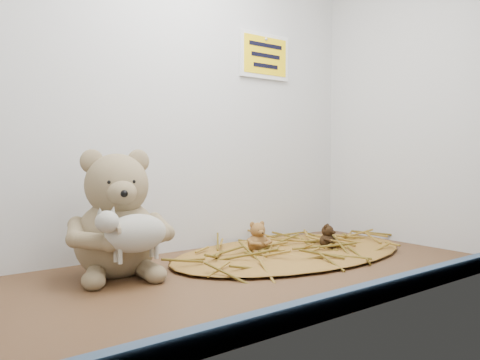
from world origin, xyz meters
TOP-DOWN VIEW (x-y plane):
  - alcove_shell at (0.00, 9.00)cm, footprint 120.40×60.20cm
  - front_rail at (0.00, -28.80)cm, footprint 119.28×2.20cm
  - straw_bed at (22.63, 8.99)cm, footprint 69.44×40.32cm
  - main_teddy at (-22.01, 15.89)cm, footprint 26.16×27.06cm
  - toy_lamb at (-22.01, 6.29)cm, footprint 16.41×10.02cm
  - mini_teddy_tan at (13.58, 12.43)cm, footprint 7.44×7.72cm
  - mini_teddy_brown at (31.68, 5.55)cm, footprint 7.19×7.29cm
  - wall_sign at (30.00, 29.40)cm, footprint 16.00×1.20cm

SIDE VIEW (x-z plane):
  - straw_bed at x=22.63cm, z-range 0.00..1.34cm
  - front_rail at x=0.00cm, z-range 0.00..3.60cm
  - mini_teddy_brown at x=31.68cm, z-range 1.34..7.73cm
  - mini_teddy_tan at x=13.58cm, z-range 1.34..9.19cm
  - toy_lamb at x=-22.01cm, z-range 4.94..15.55cm
  - main_teddy at x=-22.01cm, z-range 0.00..26.77cm
  - alcove_shell at x=0.00cm, z-range -0.20..90.20cm
  - wall_sign at x=30.00cm, z-range 49.50..60.50cm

